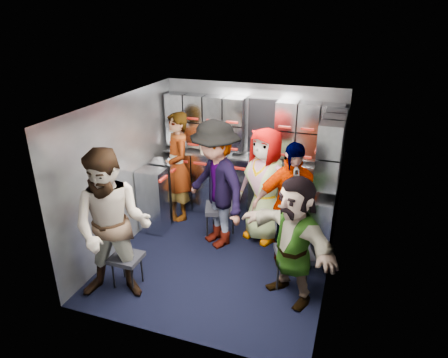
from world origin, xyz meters
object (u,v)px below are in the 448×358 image
(jump_seat_near_left, at_px, (126,259))
(attendant_standing, at_px, (178,167))
(jump_seat_mid_left, at_px, (220,210))
(attendant_arc_d, at_px, (289,205))
(attendant_arc_e, at_px, (293,240))
(attendant_arc_a, at_px, (113,227))
(jump_seat_center, at_px, (266,210))
(jump_seat_mid_right, at_px, (290,227))
(attendant_arc_c, at_px, (265,186))
(jump_seat_near_right, at_px, (294,255))
(attendant_arc_b, at_px, (216,185))

(jump_seat_near_left, height_order, attendant_standing, attendant_standing)
(jump_seat_near_left, distance_m, jump_seat_mid_left, 1.59)
(jump_seat_mid_left, distance_m, attendant_arc_d, 1.15)
(attendant_standing, relative_size, attendant_arc_d, 1.03)
(jump_seat_near_left, distance_m, attendant_arc_e, 1.99)
(attendant_arc_d, bearing_deg, attendant_arc_a, -171.60)
(attendant_arc_d, distance_m, attendant_arc_e, 0.71)
(jump_seat_center, height_order, attendant_standing, attendant_standing)
(jump_seat_mid_right, xyz_separation_m, attendant_arc_d, (0.00, -0.18, 0.42))
(attendant_arc_c, relative_size, attendant_arc_d, 1.00)
(attendant_arc_d, bearing_deg, jump_seat_mid_left, 135.09)
(jump_seat_near_right, bearing_deg, jump_seat_center, 117.69)
(attendant_arc_a, distance_m, attendant_arc_b, 1.58)
(jump_seat_near_left, relative_size, jump_seat_mid_right, 0.88)
(jump_seat_near_right, height_order, attendant_arc_e, attendant_arc_e)
(jump_seat_mid_right, distance_m, attendant_arc_a, 2.33)
(jump_seat_mid_left, xyz_separation_m, attendant_arc_b, (0.00, -0.18, 0.47))
(jump_seat_mid_left, distance_m, attendant_standing, 1.00)
(jump_seat_near_left, bearing_deg, jump_seat_mid_right, 37.26)
(jump_seat_mid_left, relative_size, attendant_arc_b, 0.29)
(jump_seat_near_left, xyz_separation_m, attendant_arc_e, (1.89, 0.45, 0.39))
(jump_seat_mid_left, xyz_separation_m, attendant_arc_a, (-0.69, -1.61, 0.47))
(jump_seat_near_right, distance_m, attendant_arc_a, 2.11)
(attendant_arc_c, height_order, attendant_arc_d, attendant_arc_d)
(jump_seat_mid_left, relative_size, attendant_arc_c, 0.32)
(jump_seat_near_right, relative_size, attendant_arc_e, 0.36)
(jump_seat_mid_right, bearing_deg, jump_seat_near_right, -75.75)
(jump_seat_near_left, height_order, jump_seat_mid_right, jump_seat_mid_right)
(jump_seat_mid_right, bearing_deg, attendant_arc_d, -90.00)
(jump_seat_near_right, bearing_deg, attendant_arc_c, 121.79)
(jump_seat_mid_right, bearing_deg, attendant_arc_e, -78.63)
(attendant_arc_a, height_order, attendant_arc_d, attendant_arc_a)
(jump_seat_near_left, height_order, attendant_arc_b, attendant_arc_b)
(jump_seat_mid_left, bearing_deg, jump_seat_near_right, -33.53)
(jump_seat_mid_left, distance_m, attendant_arc_b, 0.50)
(jump_seat_center, bearing_deg, jump_seat_mid_left, -148.00)
(attendant_arc_b, distance_m, attendant_arc_e, 1.46)
(jump_seat_near_right, bearing_deg, attendant_arc_e, -90.00)
(jump_seat_center, distance_m, attendant_standing, 1.51)
(attendant_standing, distance_m, attendant_arc_b, 1.00)
(attendant_arc_e, bearing_deg, jump_seat_center, 149.79)
(jump_seat_mid_left, distance_m, jump_seat_center, 0.71)
(jump_seat_near_right, bearing_deg, attendant_arc_b, 152.80)
(jump_seat_center, relative_size, attendant_arc_c, 0.24)
(jump_seat_mid_left, height_order, attendant_arc_e, attendant_arc_e)
(jump_seat_near_right, distance_m, attendant_arc_b, 1.44)
(jump_seat_near_left, relative_size, attendant_arc_c, 0.25)
(jump_seat_near_left, distance_m, attendant_arc_b, 1.52)
(jump_seat_center, xyz_separation_m, attendant_arc_d, (0.44, -0.67, 0.48))
(jump_seat_mid_right, distance_m, jump_seat_near_right, 0.71)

